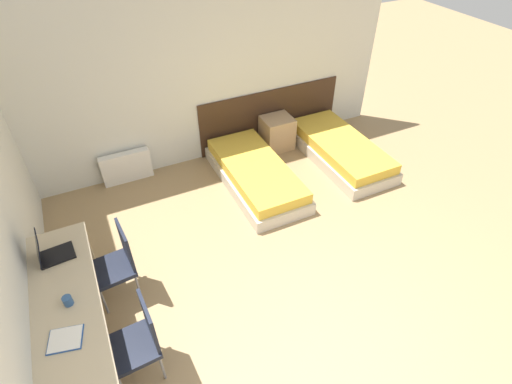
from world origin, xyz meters
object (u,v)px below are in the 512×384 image
(bed_near_door, at_px, (340,150))
(bed_near_window, at_px, (256,175))
(chair_near_laptop, at_px, (117,262))
(nightstand, at_px, (277,133))
(laptop, at_px, (50,253))
(chair_near_notebook, at_px, (138,339))

(bed_near_door, bearing_deg, bed_near_window, 180.00)
(chair_near_laptop, bearing_deg, nightstand, 27.78)
(bed_near_door, relative_size, nightstand, 3.55)
(chair_near_laptop, bearing_deg, laptop, 165.88)
(bed_near_door, relative_size, chair_near_laptop, 2.13)
(nightstand, xyz_separation_m, laptop, (-3.42, -1.77, 0.53))
(bed_near_door, bearing_deg, chair_near_notebook, -150.13)
(bed_near_door, height_order, chair_near_notebook, chair_near_notebook)
(bed_near_window, height_order, bed_near_door, same)
(chair_near_notebook, bearing_deg, bed_near_window, 41.12)
(chair_near_laptop, relative_size, laptop, 2.64)
(nightstand, relative_size, chair_near_notebook, 0.60)
(bed_near_window, distance_m, chair_near_laptop, 2.43)
(chair_near_laptop, bearing_deg, bed_near_window, 22.45)
(bed_near_window, relative_size, laptop, 5.61)
(nightstand, bearing_deg, bed_near_window, -134.95)
(chair_near_laptop, relative_size, chair_near_notebook, 1.00)
(chair_near_notebook, xyz_separation_m, laptop, (-0.54, 1.06, 0.32))
(chair_near_laptop, distance_m, chair_near_notebook, 0.97)
(laptop, bearing_deg, bed_near_door, 8.77)
(bed_near_door, distance_m, chair_near_laptop, 3.80)
(bed_near_door, xyz_separation_m, chair_near_laptop, (-3.62, -1.11, 0.32))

